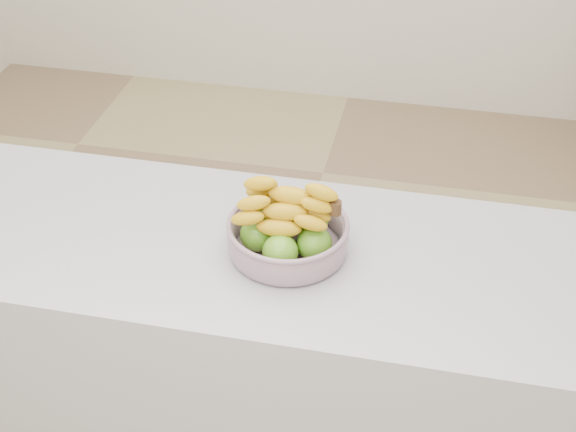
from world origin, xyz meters
TOP-DOWN VIEW (x-y plane):
  - ground at (0.00, 0.00)m, footprint 4.00×4.00m
  - counter at (0.00, -0.46)m, footprint 2.00×0.60m
  - fruit_bowl at (0.20, -0.46)m, footprint 0.28×0.28m

SIDE VIEW (x-z plane):
  - ground at x=0.00m, z-range 0.00..0.00m
  - counter at x=0.00m, z-range 0.00..0.90m
  - fruit_bowl at x=0.20m, z-range 0.87..1.04m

